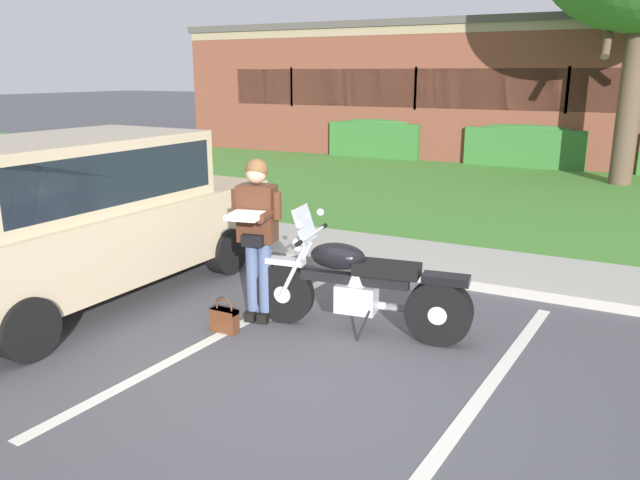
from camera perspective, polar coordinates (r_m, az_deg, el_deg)
name	(u,v)px	position (r m, az deg, el deg)	size (l,w,h in m)	color
ground_plane	(311,368)	(5.61, -0.84, -11.68)	(140.00, 140.00, 0.00)	#4C4C51
curb_strip	(414,275)	(7.95, 8.65, -3.17)	(60.00, 0.20, 0.12)	#ADA89E
concrete_walk	(434,259)	(8.73, 10.46, -1.72)	(60.00, 1.50, 0.08)	#ADA89E
grass_lawn	(509,196)	(13.68, 16.97, 3.89)	(60.00, 8.93, 0.06)	#478433
stall_stripe_0	(219,335)	(6.32, -9.24, -8.63)	(0.12, 4.40, 0.01)	silver
stall_stripe_1	(482,396)	(5.33, 14.64, -13.67)	(0.12, 4.40, 0.01)	silver
motorcycle	(366,287)	(6.14, 4.29, -4.34)	(2.24, 0.82, 1.26)	black
rider_person	(257,227)	(6.34, -5.83, 1.15)	(0.53, 0.63, 1.70)	black
handbag	(225,318)	(6.35, -8.77, -7.13)	(0.28, 0.13, 0.36)	#562D19
parked_suv_adjacent	(79,216)	(7.54, -21.27, 2.03)	(2.16, 4.91, 1.86)	tan
hedge_left	(378,137)	(19.31, 5.34, 9.42)	(2.86, 0.90, 1.24)	#336B2D
hedge_center_left	(526,144)	(18.13, 18.39, 8.36)	(3.17, 0.90, 1.24)	#336B2D
brick_building	(586,89)	(23.05, 23.28, 12.62)	(24.43, 10.97, 4.05)	brown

